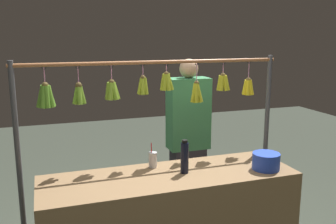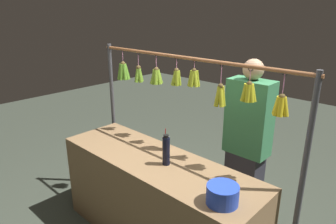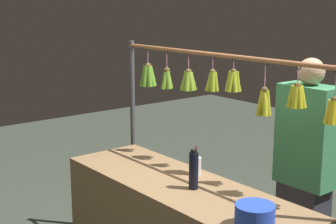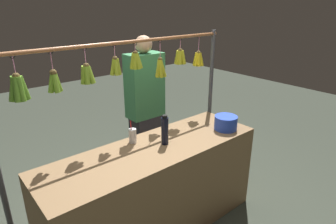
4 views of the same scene
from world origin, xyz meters
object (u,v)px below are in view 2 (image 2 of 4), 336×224
(blue_bucket, at_px, (223,195))
(vendor_person, at_px, (246,149))
(drink_cup, at_px, (166,143))
(water_bottle, at_px, (166,150))

(blue_bucket, xyz_separation_m, vendor_person, (0.33, -0.92, -0.09))
(vendor_person, bearing_deg, drink_cup, 45.80)
(vendor_person, bearing_deg, water_bottle, 66.11)
(blue_bucket, relative_size, vendor_person, 0.13)
(blue_bucket, bearing_deg, water_bottle, -11.90)
(water_bottle, height_order, vendor_person, vendor_person)
(water_bottle, bearing_deg, vendor_person, -113.89)
(vendor_person, bearing_deg, blue_bucket, 109.90)
(blue_bucket, bearing_deg, drink_cup, -21.79)
(drink_cup, bearing_deg, water_bottle, 134.43)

